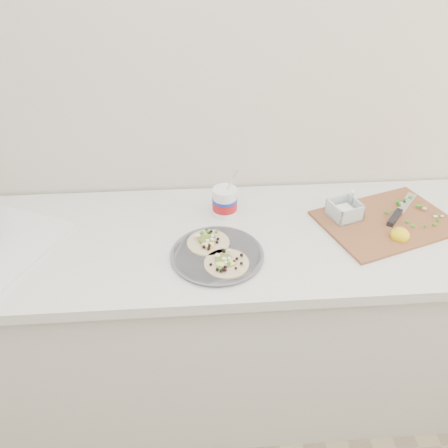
{
  "coord_description": "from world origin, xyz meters",
  "views": [
    {
      "loc": [
        -0.01,
        0.19,
        1.82
      ],
      "look_at": [
        0.08,
        1.4,
        0.96
      ],
      "focal_mm": 35.0,
      "sensor_mm": 36.0,
      "label": 1
    }
  ],
  "objects": [
    {
      "name": "taco_plate",
      "position": [
        0.05,
        1.3,
        0.92
      ],
      "size": [
        0.31,
        0.31,
        0.04
      ],
      "rotation": [
        0.0,
        0.0,
        0.18
      ],
      "color": "#57575E",
      "rests_on": "counter"
    },
    {
      "name": "tub",
      "position": [
        0.09,
        1.54,
        0.97
      ],
      "size": [
        0.09,
        0.09,
        0.21
      ],
      "rotation": [
        0.0,
        0.0,
        0.36
      ],
      "color": "white",
      "rests_on": "counter"
    },
    {
      "name": "counter",
      "position": [
        0.0,
        1.43,
        0.45
      ],
      "size": [
        2.44,
        0.66,
        0.9
      ],
      "color": "silver",
      "rests_on": "ground"
    },
    {
      "name": "cutboard",
      "position": [
        0.67,
        1.45,
        0.92
      ],
      "size": [
        0.55,
        0.46,
        0.07
      ],
      "rotation": [
        0.0,
        0.0,
        0.33
      ],
      "color": "brown",
      "rests_on": "counter"
    }
  ]
}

